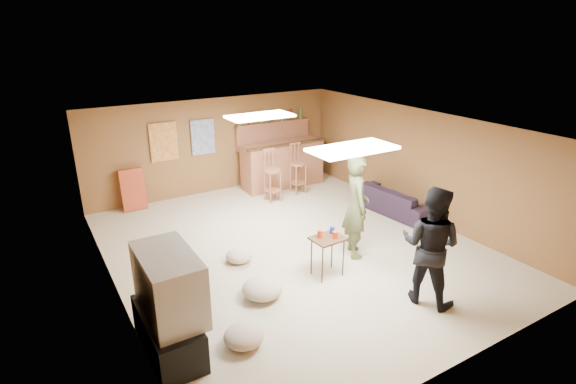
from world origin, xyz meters
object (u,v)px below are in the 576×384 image
tv_body (169,284)px  bar_counter (283,164)px  tray_table (327,256)px  person_black (430,246)px  sofa (394,200)px  person_olive (356,206)px

tv_body → bar_counter: tv_body is taller
tray_table → bar_counter: bearing=69.0°
person_black → sofa: (1.93, 2.66, -0.60)m
tv_body → person_olive: size_ratio=0.62×
tray_table → person_black: bearing=-57.8°
tv_body → person_olive: bearing=12.7°
person_olive → bar_counter: bearing=12.5°
tv_body → tray_table: size_ratio=1.68×
bar_counter → person_black: 5.36m
person_olive → tray_table: size_ratio=2.71×
bar_counter → person_olive: person_olive is taller
tv_body → bar_counter: size_ratio=0.55×
person_black → sofa: 3.34m
sofa → tray_table: 3.06m
tv_body → person_olive: (3.43, 0.77, -0.01)m
person_black → sofa: size_ratio=0.94×
person_olive → sofa: 2.27m
bar_counter → tray_table: size_ratio=3.05×
tv_body → tray_table: 2.71m
bar_counter → person_olive: size_ratio=1.13×
person_olive → tv_body: bearing=126.4°
bar_counter → person_olive: bearing=-101.1°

